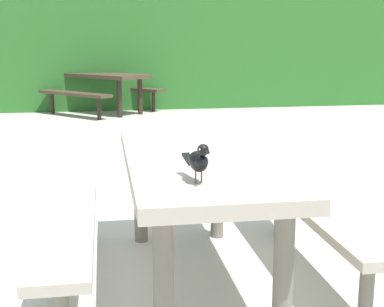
# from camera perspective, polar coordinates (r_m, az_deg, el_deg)

# --- Properties ---
(ground_plane) EXTENTS (60.00, 60.00, 0.00)m
(ground_plane) POSITION_cam_1_polar(r_m,az_deg,el_deg) (3.39, -4.21, -11.77)
(ground_plane) COLOR beige
(hedge_wall) EXTENTS (28.00, 1.97, 2.22)m
(hedge_wall) POSITION_cam_1_polar(r_m,az_deg,el_deg) (11.62, -8.78, 10.54)
(hedge_wall) COLOR #2D6B28
(hedge_wall) RESTS_ON ground
(picnic_table_foreground) EXTENTS (1.70, 1.81, 0.74)m
(picnic_table_foreground) POSITION_cam_1_polar(r_m,az_deg,el_deg) (2.98, 0.51, -3.71)
(picnic_table_foreground) COLOR #B2A893
(picnic_table_foreground) RESTS_ON ground
(bird_grackle) EXTENTS (0.10, 0.29, 0.18)m
(bird_grackle) POSITION_cam_1_polar(r_m,az_deg,el_deg) (2.36, 0.73, -0.72)
(bird_grackle) COLOR black
(bird_grackle) RESTS_ON picnic_table_foreground
(picnic_table_mid_left) EXTENTS (2.39, 2.39, 0.74)m
(picnic_table_mid_left) POSITION_cam_1_polar(r_m,az_deg,el_deg) (10.41, -9.37, 7.31)
(picnic_table_mid_left) COLOR #473828
(picnic_table_mid_left) RESTS_ON ground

